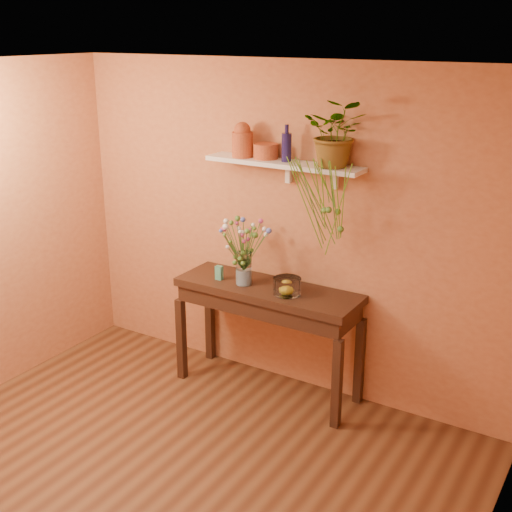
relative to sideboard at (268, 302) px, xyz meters
The scene contains 13 objects.
room 1.82m from the sideboard, 89.99° to the right, with size 4.04×4.04×2.70m.
sideboard is the anchor object (origin of this frame).
wall_shelf 1.13m from the sideboard, 66.88° to the left, with size 1.30×0.24×0.19m.
terracotta_jug 1.32m from the sideboard, 158.26° to the left, with size 0.19×0.19×0.28m.
terracotta_pot 1.21m from the sideboard, 126.54° to the left, with size 0.19×0.19×0.12m, color #BF5627.
blue_bottle 1.26m from the sideboard, 62.89° to the left, with size 0.10×0.10×0.28m.
spider_plant 1.48m from the sideboard, 17.45° to the left, with size 0.45×0.39×0.50m, color #487629.
plant_fronds 1.02m from the sideboard, ahead, with size 0.54×0.34×0.73m.
glass_vase 0.32m from the sideboard, 165.29° to the right, with size 0.13×0.13×0.27m.
bouquet 0.58m from the sideboard, 167.04° to the right, with size 0.47×0.46×0.42m.
glass_bowl 0.29m from the sideboard, 15.46° to the right, with size 0.22×0.22×0.13m.
lemon 0.29m from the sideboard, 17.74° to the right, with size 0.08×0.08×0.08m, color gold.
carton 0.47m from the sideboard, behind, with size 0.06×0.04×0.12m, color teal.
Camera 1 is at (2.53, -2.59, 2.92)m, focal length 46.78 mm.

